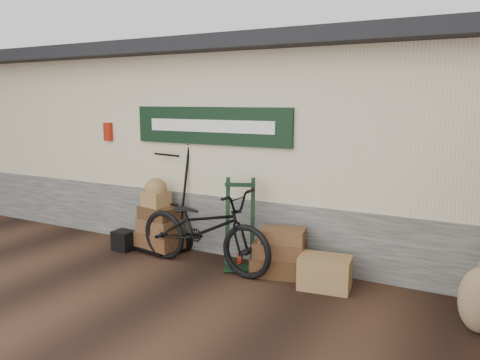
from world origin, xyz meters
name	(u,v)px	position (x,y,z in m)	size (l,w,h in m)	color
ground	(193,278)	(0.00, 0.00, 0.00)	(80.00, 80.00, 0.00)	black
station_building	(277,140)	(-0.01, 2.74, 1.61)	(14.40, 4.10, 3.20)	#4C4C47
porter_trolley	(168,196)	(-1.02, 0.85, 0.85)	(0.85, 0.64, 1.71)	black
green_barrow	(240,224)	(0.37, 0.62, 0.63)	(0.46, 0.39, 1.26)	black
suitcase_stack	(280,251)	(0.97, 0.65, 0.33)	(0.74, 0.46, 0.65)	#372411
wicker_hamper	(325,273)	(1.65, 0.49, 0.21)	(0.63, 0.41, 0.41)	brown
black_trunk	(124,240)	(-1.60, 0.46, 0.15)	(0.31, 0.26, 0.31)	black
bicycle	(203,224)	(-0.07, 0.39, 0.63)	(2.18, 0.76, 1.27)	black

